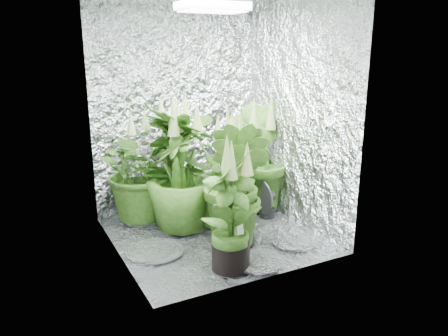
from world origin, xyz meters
TOP-DOWN VIEW (x-y plane):
  - ground at (0.00, 0.00)m, footprint 1.60×1.60m
  - walls at (0.00, 0.00)m, footprint 1.62×1.62m
  - grow_lamp at (0.00, 0.00)m, footprint 0.50×0.30m
  - plant_a at (-0.41, 0.62)m, footprint 1.04×1.04m
  - plant_b at (-0.20, 0.50)m, footprint 0.73×0.73m
  - plant_c at (0.64, 0.35)m, footprint 0.68×0.68m
  - plant_d at (-0.20, 0.22)m, footprint 0.80×0.80m
  - plant_e at (0.13, 0.17)m, footprint 0.82×0.82m
  - plant_f at (-0.14, -0.57)m, footprint 0.63×0.63m
  - plant_g at (0.08, -0.24)m, footprint 0.73×0.73m
  - circulation_fan at (0.59, 0.14)m, footprint 0.15×0.32m
  - plant_label at (-0.09, -0.60)m, footprint 0.05×0.02m

SIDE VIEW (x-z plane):
  - ground at x=0.00m, z-range 0.00..0.00m
  - circulation_fan at x=0.59m, z-range -0.03..0.34m
  - plant_label at x=-0.09m, z-range 0.26..0.34m
  - plant_f at x=-0.14m, z-range -0.05..0.91m
  - plant_e at x=0.13m, z-range -0.03..0.97m
  - plant_a at x=-0.41m, z-range -0.02..1.00m
  - plant_g at x=0.08m, z-range -0.05..1.04m
  - plant_c at x=0.64m, z-range -0.05..1.05m
  - plant_d at x=-0.20m, z-range -0.05..1.09m
  - plant_b at x=-0.20m, z-range -0.05..1.09m
  - walls at x=0.00m, z-range 0.00..2.00m
  - grow_lamp at x=0.00m, z-range 1.72..1.94m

